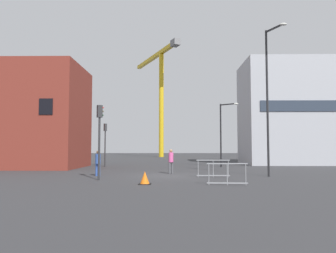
{
  "coord_description": "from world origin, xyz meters",
  "views": [
    {
      "loc": [
        0.39,
        -21.29,
        1.86
      ],
      "look_at": [
        0.0,
        7.83,
        3.7
      ],
      "focal_mm": 34.93,
      "sensor_mm": 36.0,
      "label": 1
    }
  ],
  "objects_px": {
    "streetlamp_tall": "(269,92)",
    "streetlamp_short": "(223,128)",
    "construction_crane": "(160,83)",
    "traffic_light_crosswalk": "(100,130)",
    "traffic_light_median": "(105,138)",
    "pedestrian_waiting": "(98,161)",
    "pedestrian_walking": "(171,160)",
    "traffic_cone_by_barrier": "(145,178)"
  },
  "relations": [
    {
      "from": "construction_crane",
      "to": "streetlamp_tall",
      "type": "bearing_deg",
      "value": -78.39
    },
    {
      "from": "streetlamp_short",
      "to": "traffic_cone_by_barrier",
      "type": "xyz_separation_m",
      "value": [
        -6.18,
        -14.26,
        -3.31
      ]
    },
    {
      "from": "streetlamp_tall",
      "to": "streetlamp_short",
      "type": "relative_size",
      "value": 1.58
    },
    {
      "from": "streetlamp_tall",
      "to": "traffic_cone_by_barrier",
      "type": "xyz_separation_m",
      "value": [
        -7.55,
        -4.21,
        -5.1
      ]
    },
    {
      "from": "construction_crane",
      "to": "streetlamp_short",
      "type": "height_order",
      "value": "construction_crane"
    },
    {
      "from": "pedestrian_walking",
      "to": "pedestrian_waiting",
      "type": "relative_size",
      "value": 1.04
    },
    {
      "from": "streetlamp_short",
      "to": "pedestrian_walking",
      "type": "bearing_deg",
      "value": -122.03
    },
    {
      "from": "pedestrian_walking",
      "to": "traffic_cone_by_barrier",
      "type": "height_order",
      "value": "pedestrian_walking"
    },
    {
      "from": "construction_crane",
      "to": "pedestrian_walking",
      "type": "bearing_deg",
      "value": -86.71
    },
    {
      "from": "construction_crane",
      "to": "traffic_light_median",
      "type": "height_order",
      "value": "construction_crane"
    },
    {
      "from": "streetlamp_short",
      "to": "pedestrian_walking",
      "type": "height_order",
      "value": "streetlamp_short"
    },
    {
      "from": "traffic_light_crosswalk",
      "to": "pedestrian_walking",
      "type": "distance_m",
      "value": 6.28
    },
    {
      "from": "traffic_cone_by_barrier",
      "to": "pedestrian_waiting",
      "type": "bearing_deg",
      "value": 126.83
    },
    {
      "from": "pedestrian_walking",
      "to": "construction_crane",
      "type": "bearing_deg",
      "value": 93.29
    },
    {
      "from": "traffic_light_median",
      "to": "streetlamp_short",
      "type": "bearing_deg",
      "value": -0.71
    },
    {
      "from": "traffic_light_crosswalk",
      "to": "pedestrian_walking",
      "type": "relative_size",
      "value": 2.5
    },
    {
      "from": "traffic_light_crosswalk",
      "to": "pedestrian_waiting",
      "type": "xyz_separation_m",
      "value": [
        -0.65,
        2.55,
        -1.89
      ]
    },
    {
      "from": "pedestrian_walking",
      "to": "traffic_cone_by_barrier",
      "type": "relative_size",
      "value": 2.66
    },
    {
      "from": "pedestrian_waiting",
      "to": "traffic_light_crosswalk",
      "type": "bearing_deg",
      "value": -75.78
    },
    {
      "from": "streetlamp_short",
      "to": "pedestrian_walking",
      "type": "xyz_separation_m",
      "value": [
        -4.9,
        -7.83,
        -2.62
      ]
    },
    {
      "from": "construction_crane",
      "to": "streetlamp_tall",
      "type": "xyz_separation_m",
      "value": [
        8.53,
        -41.49,
        -8.82
      ]
    },
    {
      "from": "streetlamp_tall",
      "to": "pedestrian_waiting",
      "type": "height_order",
      "value": "streetlamp_tall"
    },
    {
      "from": "construction_crane",
      "to": "traffic_light_crosswalk",
      "type": "xyz_separation_m",
      "value": [
        -1.79,
        -43.7,
        -11.38
      ]
    },
    {
      "from": "construction_crane",
      "to": "pedestrian_waiting",
      "type": "xyz_separation_m",
      "value": [
        -2.43,
        -41.16,
        -13.27
      ]
    },
    {
      "from": "traffic_light_median",
      "to": "traffic_light_crosswalk",
      "type": "distance_m",
      "value": 12.6
    },
    {
      "from": "construction_crane",
      "to": "streetlamp_tall",
      "type": "relative_size",
      "value": 2.19
    },
    {
      "from": "traffic_light_median",
      "to": "traffic_light_crosswalk",
      "type": "bearing_deg",
      "value": -79.78
    },
    {
      "from": "streetlamp_short",
      "to": "traffic_light_crosswalk",
      "type": "height_order",
      "value": "streetlamp_short"
    },
    {
      "from": "traffic_light_crosswalk",
      "to": "construction_crane",
      "type": "bearing_deg",
      "value": 87.66
    },
    {
      "from": "construction_crane",
      "to": "streetlamp_short",
      "type": "xyz_separation_m",
      "value": [
        7.16,
        -31.44,
        -10.6
      ]
    },
    {
      "from": "traffic_light_median",
      "to": "traffic_cone_by_barrier",
      "type": "relative_size",
      "value": 6.38
    },
    {
      "from": "streetlamp_tall",
      "to": "traffic_cone_by_barrier",
      "type": "relative_size",
      "value": 14.71
    },
    {
      "from": "traffic_light_crosswalk",
      "to": "streetlamp_short",
      "type": "bearing_deg",
      "value": 53.89
    },
    {
      "from": "streetlamp_short",
      "to": "traffic_cone_by_barrier",
      "type": "bearing_deg",
      "value": -113.44
    },
    {
      "from": "streetlamp_short",
      "to": "pedestrian_waiting",
      "type": "relative_size",
      "value": 3.65
    },
    {
      "from": "construction_crane",
      "to": "pedestrian_walking",
      "type": "distance_m",
      "value": 41.5
    },
    {
      "from": "streetlamp_short",
      "to": "traffic_light_median",
      "type": "distance_m",
      "value": 11.22
    },
    {
      "from": "streetlamp_short",
      "to": "traffic_light_crosswalk",
      "type": "distance_m",
      "value": 15.2
    },
    {
      "from": "traffic_light_median",
      "to": "pedestrian_walking",
      "type": "xyz_separation_m",
      "value": [
        6.28,
        -7.97,
        -1.75
      ]
    },
    {
      "from": "construction_crane",
      "to": "traffic_cone_by_barrier",
      "type": "distance_m",
      "value": 47.79
    },
    {
      "from": "streetlamp_tall",
      "to": "streetlamp_short",
      "type": "bearing_deg",
      "value": 97.76
    },
    {
      "from": "streetlamp_short",
      "to": "traffic_cone_by_barrier",
      "type": "relative_size",
      "value": 9.3
    }
  ]
}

